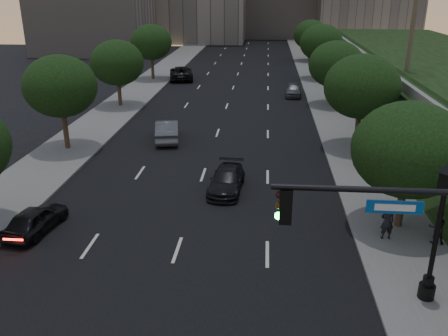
# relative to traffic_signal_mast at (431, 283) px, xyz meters

# --- Properties ---
(ground) EXTENTS (160.00, 160.00, 0.00)m
(ground) POSITION_rel_traffic_signal_mast_xyz_m (-8.21, 2.09, -3.67)
(ground) COLOR black
(ground) RESTS_ON ground
(road_surface) EXTENTS (16.00, 140.00, 0.02)m
(road_surface) POSITION_rel_traffic_signal_mast_xyz_m (-8.21, 32.09, -3.66)
(road_surface) COLOR black
(road_surface) RESTS_ON ground
(sidewalk_right) EXTENTS (4.50, 140.00, 0.15)m
(sidewalk_right) POSITION_rel_traffic_signal_mast_xyz_m (2.04, 32.09, -3.60)
(sidewalk_right) COLOR slate
(sidewalk_right) RESTS_ON ground
(sidewalk_left) EXTENTS (4.50, 140.00, 0.15)m
(sidewalk_left) POSITION_rel_traffic_signal_mast_xyz_m (-18.46, 32.09, -3.60)
(sidewalk_left) COLOR slate
(sidewalk_left) RESTS_ON ground
(parapet_wall) EXTENTS (0.35, 90.00, 0.70)m
(parapet_wall) POSITION_rel_traffic_signal_mast_xyz_m (5.29, 30.09, 0.68)
(parapet_wall) COLOR slate
(parapet_wall) RESTS_ON embankment
(office_block_filler) EXTENTS (18.00, 16.00, 14.00)m
(office_block_filler) POSITION_rel_traffic_signal_mast_xyz_m (-34.21, 72.09, 3.33)
(office_block_filler) COLOR gray
(office_block_filler) RESTS_ON ground
(tree_right_a) EXTENTS (5.20, 5.20, 6.24)m
(tree_right_a) POSITION_rel_traffic_signal_mast_xyz_m (2.09, 10.09, 0.35)
(tree_right_a) COLOR #38281C
(tree_right_a) RESTS_ON ground
(tree_right_b) EXTENTS (5.20, 5.20, 6.74)m
(tree_right_b) POSITION_rel_traffic_signal_mast_xyz_m (2.09, 22.09, 0.84)
(tree_right_b) COLOR #38281C
(tree_right_b) RESTS_ON ground
(tree_right_c) EXTENTS (5.20, 5.20, 6.24)m
(tree_right_c) POSITION_rel_traffic_signal_mast_xyz_m (2.09, 35.09, 0.35)
(tree_right_c) COLOR #38281C
(tree_right_c) RESTS_ON ground
(tree_right_d) EXTENTS (5.20, 5.20, 6.74)m
(tree_right_d) POSITION_rel_traffic_signal_mast_xyz_m (2.09, 49.09, 0.84)
(tree_right_d) COLOR #38281C
(tree_right_d) RESTS_ON ground
(tree_right_e) EXTENTS (5.20, 5.20, 6.24)m
(tree_right_e) POSITION_rel_traffic_signal_mast_xyz_m (2.09, 64.09, 0.35)
(tree_right_e) COLOR #38281C
(tree_right_e) RESTS_ON ground
(tree_left_b) EXTENTS (5.00, 5.00, 6.71)m
(tree_left_b) POSITION_rel_traffic_signal_mast_xyz_m (-18.51, 20.09, 0.90)
(tree_left_b) COLOR #38281C
(tree_left_b) RESTS_ON ground
(tree_left_c) EXTENTS (5.00, 5.00, 6.34)m
(tree_left_c) POSITION_rel_traffic_signal_mast_xyz_m (-18.51, 33.09, 0.53)
(tree_left_c) COLOR #38281C
(tree_left_c) RESTS_ON ground
(tree_left_d) EXTENTS (5.00, 5.00, 6.71)m
(tree_left_d) POSITION_rel_traffic_signal_mast_xyz_m (-18.51, 47.09, 0.90)
(tree_left_d) COLOR #38281C
(tree_left_d) RESTS_ON ground
(traffic_signal_mast) EXTENTS (5.68, 0.56, 7.00)m
(traffic_signal_mast) POSITION_rel_traffic_signal_mast_xyz_m (0.00, 0.00, 0.00)
(traffic_signal_mast) COLOR black
(traffic_signal_mast) RESTS_ON ground
(street_lamp) EXTENTS (0.64, 0.64, 5.62)m
(street_lamp) POSITION_rel_traffic_signal_mast_xyz_m (1.68, 4.34, -1.04)
(street_lamp) COLOR black
(street_lamp) RESTS_ON ground
(sedan_near_left) EXTENTS (2.08, 4.01, 1.30)m
(sedan_near_left) POSITION_rel_traffic_signal_mast_xyz_m (-15.21, 8.22, -3.02)
(sedan_near_left) COLOR black
(sedan_near_left) RESTS_ON ground
(sedan_mid_left) EXTENTS (2.50, 5.01, 1.58)m
(sedan_mid_left) POSITION_rel_traffic_signal_mast_xyz_m (-11.82, 22.94, -2.88)
(sedan_mid_left) COLOR #515459
(sedan_mid_left) RESTS_ON ground
(sedan_far_left) EXTENTS (3.83, 6.36, 1.65)m
(sedan_far_left) POSITION_rel_traffic_signal_mast_xyz_m (-15.04, 47.55, -2.85)
(sedan_far_left) COLOR black
(sedan_far_left) RESTS_ON ground
(sedan_near_right) EXTENTS (2.07, 4.48, 1.27)m
(sedan_near_right) POSITION_rel_traffic_signal_mast_xyz_m (-6.56, 13.88, -3.04)
(sedan_near_right) COLOR black
(sedan_near_right) RESTS_ON ground
(sedan_far_right) EXTENTS (1.89, 4.17, 1.39)m
(sedan_far_right) POSITION_rel_traffic_signal_mast_xyz_m (-1.53, 39.27, -2.98)
(sedan_far_right) COLOR #54565B
(sedan_far_right) RESTS_ON ground
(pedestrian_a) EXTENTS (0.68, 0.49, 1.72)m
(pedestrian_a) POSITION_rel_traffic_signal_mast_xyz_m (1.18, 8.72, -2.66)
(pedestrian_a) COLOR black
(pedestrian_a) RESTS_ON sidewalk_right
(pedestrian_b) EXTENTS (0.81, 0.66, 1.57)m
(pedestrian_b) POSITION_rel_traffic_signal_mast_xyz_m (3.32, 8.51, -2.74)
(pedestrian_b) COLOR black
(pedestrian_b) RESTS_ON sidewalk_right
(pedestrian_c) EXTENTS (1.19, 0.82, 1.87)m
(pedestrian_c) POSITION_rel_traffic_signal_mast_xyz_m (1.96, 17.65, -2.59)
(pedestrian_c) COLOR black
(pedestrian_c) RESTS_ON sidewalk_right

